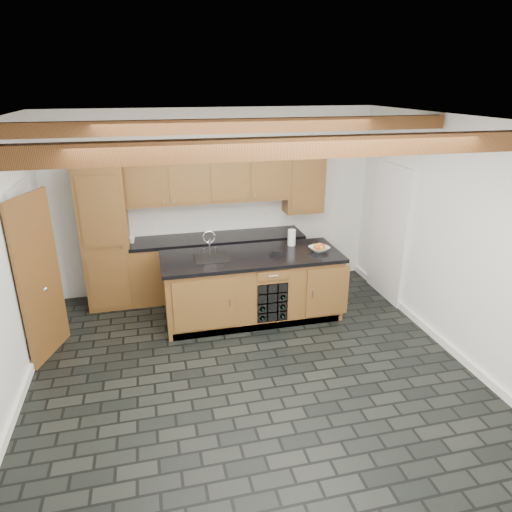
{
  "coord_description": "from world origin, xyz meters",
  "views": [
    {
      "loc": [
        -1.0,
        -4.37,
        3.14
      ],
      "look_at": [
        0.24,
        0.8,
        1.11
      ],
      "focal_mm": 32.0,
      "sensor_mm": 36.0,
      "label": 1
    }
  ],
  "objects_px": {
    "kitchen_scale": "(277,252)",
    "fruit_bowl": "(319,249)",
    "island": "(252,286)",
    "paper_towel": "(292,238)"
  },
  "relations": [
    {
      "from": "fruit_bowl",
      "to": "paper_towel",
      "type": "distance_m",
      "value": 0.45
    },
    {
      "from": "island",
      "to": "paper_towel",
      "type": "distance_m",
      "value": 0.91
    },
    {
      "from": "island",
      "to": "kitchen_scale",
      "type": "distance_m",
      "value": 0.6
    },
    {
      "from": "kitchen_scale",
      "to": "paper_towel",
      "type": "relative_size",
      "value": 0.84
    },
    {
      "from": "island",
      "to": "fruit_bowl",
      "type": "bearing_deg",
      "value": -3.6
    },
    {
      "from": "kitchen_scale",
      "to": "paper_towel",
      "type": "height_order",
      "value": "paper_towel"
    },
    {
      "from": "kitchen_scale",
      "to": "paper_towel",
      "type": "bearing_deg",
      "value": 53.85
    },
    {
      "from": "paper_towel",
      "to": "kitchen_scale",
      "type": "bearing_deg",
      "value": -135.02
    },
    {
      "from": "kitchen_scale",
      "to": "fruit_bowl",
      "type": "bearing_deg",
      "value": 7.35
    },
    {
      "from": "island",
      "to": "paper_towel",
      "type": "relative_size",
      "value": 10.58
    }
  ]
}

